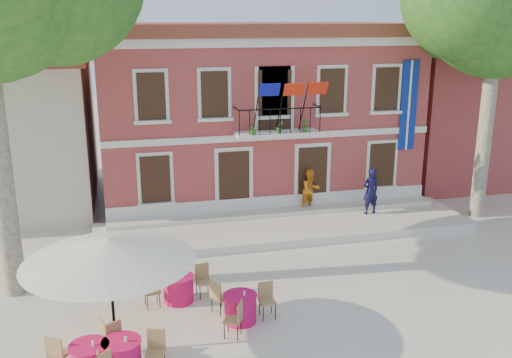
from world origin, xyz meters
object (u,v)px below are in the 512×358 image
object	(u,v)px
plane_tree_east	(500,2)
pedestrian_orange	(311,190)
patio_umbrella	(109,250)
cafe_table_0	(122,354)
cafe_table_1	(240,307)
cafe_table_3	(178,287)
pedestrian_navy	(371,191)

from	to	relation	value
plane_tree_east	pedestrian_orange	size ratio (longest dim) A/B	6.55
patio_umbrella	cafe_table_0	size ratio (longest dim) A/B	2.16
cafe_table_1	patio_umbrella	bearing A→B (deg)	-167.69
cafe_table_1	cafe_table_3	xyz separation A→B (m)	(-1.46, 1.51, -0.01)
plane_tree_east	cafe_table_1	xyz separation A→B (m)	(-11.04, -5.91, -7.85)
pedestrian_orange	cafe_table_3	xyz separation A→B (m)	(-5.88, -5.75, -0.73)
cafe_table_3	patio_umbrella	bearing A→B (deg)	-128.27
cafe_table_0	cafe_table_1	distance (m)	3.40
pedestrian_orange	plane_tree_east	bearing A→B (deg)	-26.46
cafe_table_0	cafe_table_3	distance (m)	3.41
pedestrian_orange	cafe_table_0	world-z (taller)	pedestrian_orange
pedestrian_navy	pedestrian_orange	xyz separation A→B (m)	(-2.16, 0.87, -0.07)
plane_tree_east	pedestrian_navy	bearing A→B (deg)	173.92
cafe_table_0	cafe_table_3	world-z (taller)	same
plane_tree_east	pedestrian_orange	world-z (taller)	plane_tree_east
patio_umbrella	pedestrian_orange	distance (m)	11.12
cafe_table_1	pedestrian_navy	bearing A→B (deg)	44.15
pedestrian_orange	patio_umbrella	bearing A→B (deg)	-148.70
cafe_table_3	pedestrian_orange	bearing A→B (deg)	44.37
pedestrian_orange	cafe_table_0	size ratio (longest dim) A/B	0.94
pedestrian_navy	plane_tree_east	bearing A→B (deg)	166.85
cafe_table_0	cafe_table_1	bearing A→B (deg)	26.34
plane_tree_east	pedestrian_navy	xyz separation A→B (m)	(-4.46, 0.48, -7.05)
plane_tree_east	cafe_table_3	bearing A→B (deg)	-160.60
plane_tree_east	cafe_table_0	distance (m)	17.76
pedestrian_orange	cafe_table_0	xyz separation A→B (m)	(-7.47, -8.77, -0.73)
patio_umbrella	pedestrian_orange	xyz separation A→B (m)	(7.62, 7.96, -1.49)
plane_tree_east	patio_umbrella	distance (m)	16.68
pedestrian_orange	cafe_table_0	bearing A→B (deg)	-145.37
cafe_table_1	cafe_table_0	bearing A→B (deg)	-153.66
patio_umbrella	cafe_table_0	xyz separation A→B (m)	(0.15, -0.81, -2.21)
patio_umbrella	cafe_table_1	distance (m)	3.95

